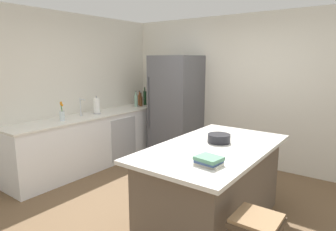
{
  "coord_description": "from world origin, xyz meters",
  "views": [
    {
      "loc": [
        1.84,
        -2.62,
        1.83
      ],
      "look_at": [
        -0.73,
        0.86,
        1.0
      ],
      "focal_mm": 30.94,
      "sensor_mm": 36.0,
      "label": 1
    }
  ],
  "objects_px": {
    "syrup_bottle": "(141,101)",
    "gin_bottle": "(136,100)",
    "paper_towel_roll": "(97,106)",
    "cookbook_stack": "(209,161)",
    "wine_bottle": "(145,98)",
    "mixing_bowl": "(219,138)",
    "bar_stool": "(256,231)",
    "flower_vase": "(62,114)",
    "olive_oil_bottle": "(151,99)",
    "vinegar_bottle": "(139,100)",
    "sink_faucet": "(81,107)",
    "kitchen_island": "(213,185)",
    "refrigerator": "(176,107)"
  },
  "relations": [
    {
      "from": "kitchen_island",
      "to": "mixing_bowl",
      "type": "height_order",
      "value": "mixing_bowl"
    },
    {
      "from": "flower_vase",
      "to": "cookbook_stack",
      "type": "relative_size",
      "value": 1.23
    },
    {
      "from": "kitchen_island",
      "to": "wine_bottle",
      "type": "distance_m",
      "value": 3.16
    },
    {
      "from": "refrigerator",
      "to": "paper_towel_roll",
      "type": "relative_size",
      "value": 6.13
    },
    {
      "from": "cookbook_stack",
      "to": "kitchen_island",
      "type": "bearing_deg",
      "value": 113.09
    },
    {
      "from": "flower_vase",
      "to": "syrup_bottle",
      "type": "relative_size",
      "value": 1.09
    },
    {
      "from": "kitchen_island",
      "to": "gin_bottle",
      "type": "bearing_deg",
      "value": 149.22
    },
    {
      "from": "bar_stool",
      "to": "vinegar_bottle",
      "type": "height_order",
      "value": "vinegar_bottle"
    },
    {
      "from": "kitchen_island",
      "to": "syrup_bottle",
      "type": "distance_m",
      "value": 3.0
    },
    {
      "from": "kitchen_island",
      "to": "mixing_bowl",
      "type": "relative_size",
      "value": 7.42
    },
    {
      "from": "mixing_bowl",
      "to": "refrigerator",
      "type": "bearing_deg",
      "value": 137.19
    },
    {
      "from": "bar_stool",
      "to": "gin_bottle",
      "type": "bearing_deg",
      "value": 146.06
    },
    {
      "from": "sink_faucet",
      "to": "gin_bottle",
      "type": "relative_size",
      "value": 0.97
    },
    {
      "from": "flower_vase",
      "to": "vinegar_bottle",
      "type": "distance_m",
      "value": 1.89
    },
    {
      "from": "flower_vase",
      "to": "paper_towel_roll",
      "type": "bearing_deg",
      "value": 93.71
    },
    {
      "from": "bar_stool",
      "to": "paper_towel_roll",
      "type": "xyz_separation_m",
      "value": [
        -3.28,
        1.21,
        0.52
      ]
    },
    {
      "from": "flower_vase",
      "to": "syrup_bottle",
      "type": "xyz_separation_m",
      "value": [
        0.01,
        1.79,
        0.01
      ]
    },
    {
      "from": "flower_vase",
      "to": "paper_towel_roll",
      "type": "xyz_separation_m",
      "value": [
        -0.05,
        0.72,
        0.03
      ]
    },
    {
      "from": "syrup_bottle",
      "to": "gin_bottle",
      "type": "height_order",
      "value": "gin_bottle"
    },
    {
      "from": "bar_stool",
      "to": "mixing_bowl",
      "type": "bearing_deg",
      "value": 131.59
    },
    {
      "from": "sink_faucet",
      "to": "vinegar_bottle",
      "type": "relative_size",
      "value": 1.02
    },
    {
      "from": "vinegar_bottle",
      "to": "cookbook_stack",
      "type": "distance_m",
      "value": 3.61
    },
    {
      "from": "sink_faucet",
      "to": "syrup_bottle",
      "type": "height_order",
      "value": "sink_faucet"
    },
    {
      "from": "kitchen_island",
      "to": "mixing_bowl",
      "type": "bearing_deg",
      "value": 98.44
    },
    {
      "from": "cookbook_stack",
      "to": "wine_bottle",
      "type": "bearing_deg",
      "value": 139.93
    },
    {
      "from": "flower_vase",
      "to": "cookbook_stack",
      "type": "xyz_separation_m",
      "value": [
        2.73,
        -0.35,
        -0.06
      ]
    },
    {
      "from": "sink_faucet",
      "to": "wine_bottle",
      "type": "bearing_deg",
      "value": 88.1
    },
    {
      "from": "paper_towel_roll",
      "to": "vinegar_bottle",
      "type": "height_order",
      "value": "paper_towel_roll"
    },
    {
      "from": "paper_towel_roll",
      "to": "cookbook_stack",
      "type": "bearing_deg",
      "value": -20.96
    },
    {
      "from": "bar_stool",
      "to": "flower_vase",
      "type": "height_order",
      "value": "flower_vase"
    },
    {
      "from": "refrigerator",
      "to": "paper_towel_roll",
      "type": "height_order",
      "value": "refrigerator"
    },
    {
      "from": "olive_oil_bottle",
      "to": "gin_bottle",
      "type": "height_order",
      "value": "olive_oil_bottle"
    },
    {
      "from": "wine_bottle",
      "to": "gin_bottle",
      "type": "distance_m",
      "value": 0.28
    },
    {
      "from": "syrup_bottle",
      "to": "bar_stool",
      "type": "bearing_deg",
      "value": -35.44
    },
    {
      "from": "flower_vase",
      "to": "mixing_bowl",
      "type": "bearing_deg",
      "value": 8.38
    },
    {
      "from": "kitchen_island",
      "to": "paper_towel_roll",
      "type": "relative_size",
      "value": 6.17
    },
    {
      "from": "sink_faucet",
      "to": "mixing_bowl",
      "type": "relative_size",
      "value": 1.16
    },
    {
      "from": "wine_bottle",
      "to": "mixing_bowl",
      "type": "xyz_separation_m",
      "value": [
        2.51,
        -1.62,
        -0.11
      ]
    },
    {
      "from": "flower_vase",
      "to": "gin_bottle",
      "type": "distance_m",
      "value": 1.7
    },
    {
      "from": "bar_stool",
      "to": "cookbook_stack",
      "type": "height_order",
      "value": "cookbook_stack"
    },
    {
      "from": "wine_bottle",
      "to": "kitchen_island",
      "type": "bearing_deg",
      "value": -35.14
    },
    {
      "from": "syrup_bottle",
      "to": "paper_towel_roll",
      "type": "bearing_deg",
      "value": -93.23
    },
    {
      "from": "flower_vase",
      "to": "syrup_bottle",
      "type": "distance_m",
      "value": 1.79
    },
    {
      "from": "kitchen_island",
      "to": "paper_towel_roll",
      "type": "distance_m",
      "value": 2.66
    },
    {
      "from": "bar_stool",
      "to": "mixing_bowl",
      "type": "distance_m",
      "value": 1.23
    },
    {
      "from": "olive_oil_bottle",
      "to": "gin_bottle",
      "type": "distance_m",
      "value": 0.39
    },
    {
      "from": "bar_stool",
      "to": "olive_oil_bottle",
      "type": "bearing_deg",
      "value": 141.0
    },
    {
      "from": "refrigerator",
      "to": "flower_vase",
      "type": "relative_size",
      "value": 6.37
    },
    {
      "from": "sink_faucet",
      "to": "vinegar_bottle",
      "type": "bearing_deg",
      "value": 90.56
    },
    {
      "from": "refrigerator",
      "to": "bar_stool",
      "type": "relative_size",
      "value": 2.95
    }
  ]
}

